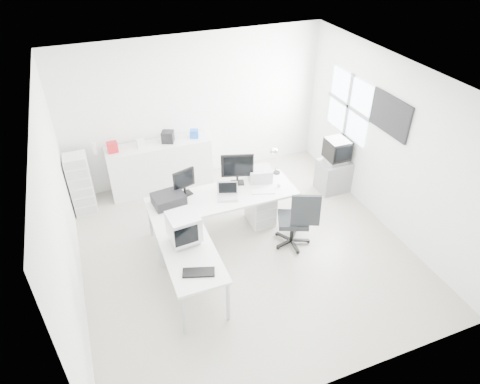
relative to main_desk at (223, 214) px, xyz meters
name	(u,v)px	position (x,y,z in m)	size (l,w,h in m)	color
floor	(244,249)	(0.17, -0.54, -0.38)	(5.00, 5.00, 0.01)	beige
ceiling	(246,82)	(0.17, -0.54, 2.42)	(5.00, 5.00, 0.01)	white
back_wall	(196,109)	(0.17, 1.96, 1.02)	(5.00, 0.02, 2.80)	silver
left_wall	(61,216)	(-2.33, -0.54, 1.02)	(0.02, 5.00, 2.80)	silver
right_wall	(389,146)	(2.67, -0.54, 1.02)	(0.02, 5.00, 2.80)	silver
window	(349,106)	(2.65, 0.66, 1.23)	(0.02, 1.20, 1.10)	white
wall_picture	(390,115)	(2.64, -0.44, 1.52)	(0.04, 0.90, 0.60)	black
main_desk	(223,214)	(0.00, 0.00, 0.00)	(2.40, 0.80, 0.75)	silver
side_desk	(192,273)	(-0.85, -1.10, 0.00)	(0.70, 1.40, 0.75)	silver
drawer_pedestal	(261,207)	(0.70, 0.05, -0.08)	(0.40, 0.50, 0.60)	silver
inkjet_printer	(169,199)	(-0.85, 0.10, 0.46)	(0.48, 0.37, 0.17)	black
lcd_monitor_small	(184,182)	(-0.55, 0.25, 0.61)	(0.37, 0.21, 0.47)	black
lcd_monitor_large	(237,169)	(0.35, 0.25, 0.65)	(0.53, 0.21, 0.56)	black
laptop	(228,193)	(0.05, -0.10, 0.48)	(0.32, 0.33, 0.21)	#B7B7BA
white_keyboard	(263,192)	(0.65, -0.15, 0.38)	(0.38, 0.12, 0.02)	silver
white_mouse	(279,185)	(0.95, -0.10, 0.41)	(0.06, 0.06, 0.06)	silver
laser_printer	(260,174)	(0.75, 0.22, 0.48)	(0.38, 0.32, 0.22)	#A4A4A4
desk_lamp	(277,161)	(1.10, 0.30, 0.62)	(0.16, 0.16, 0.49)	silver
crt_monitor	(184,230)	(-0.85, -0.85, 0.59)	(0.38, 0.38, 0.43)	#B7B7BA
black_keyboard	(199,272)	(-0.85, -1.50, 0.39)	(0.41, 0.16, 0.03)	black
office_chair	(293,217)	(0.95, -0.67, 0.15)	(0.60, 0.60, 1.05)	#242729
tv_cabinet	(333,175)	(2.39, 0.45, -0.07)	(0.57, 0.46, 0.62)	slate
crt_tv	(337,151)	(2.39, 0.45, 0.47)	(0.50, 0.48, 0.45)	black
sideboard	(161,166)	(-0.66, 1.70, 0.10)	(1.92, 0.48, 0.96)	silver
clutter_box_a	(112,147)	(-1.46, 1.70, 0.67)	(0.18, 0.16, 0.18)	#AF191C
clutter_box_b	(141,143)	(-0.96, 1.70, 0.66)	(0.14, 0.12, 0.14)	silver
clutter_box_c	(168,137)	(-0.46, 1.70, 0.69)	(0.21, 0.19, 0.21)	black
clutter_box_d	(194,134)	(0.04, 1.70, 0.66)	(0.15, 0.13, 0.15)	blue
clutter_bottle	(94,148)	(-1.76, 1.74, 0.69)	(0.07, 0.07, 0.22)	silver
filing_cabinet	(81,184)	(-2.11, 1.50, 0.17)	(0.38, 0.45, 1.09)	silver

